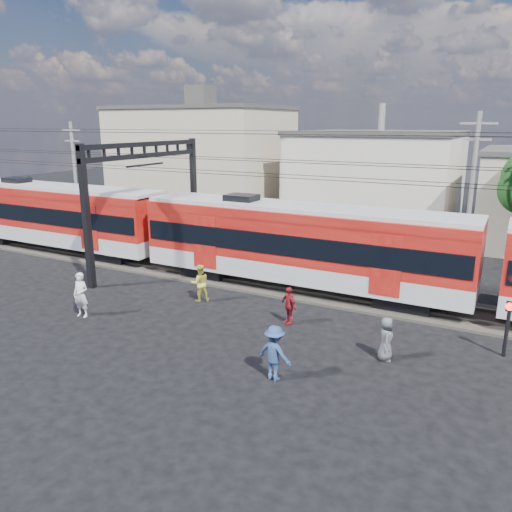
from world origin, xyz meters
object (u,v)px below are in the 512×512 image
Objects in this scene: commuter_train at (304,242)px; pedestrian_a at (81,295)px; crossing_signal at (508,319)px; pedestrian_c at (275,353)px.

commuter_train reaches higher than pedestrian_a.
crossing_signal is at bearing -20.27° from commuter_train.
pedestrian_c is at bearing -12.47° from pedestrian_a.
crossing_signal reaches higher than pedestrian_a.
crossing_signal is (15.94, 4.19, 0.46)m from pedestrian_a.
crossing_signal is at bearing 8.47° from pedestrian_a.
pedestrian_a is (-6.95, -7.51, -1.44)m from commuter_train.
pedestrian_c is 8.29m from crossing_signal.
commuter_train is 27.65× the size of pedestrian_c.
pedestrian_c is 0.89× the size of crossing_signal.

